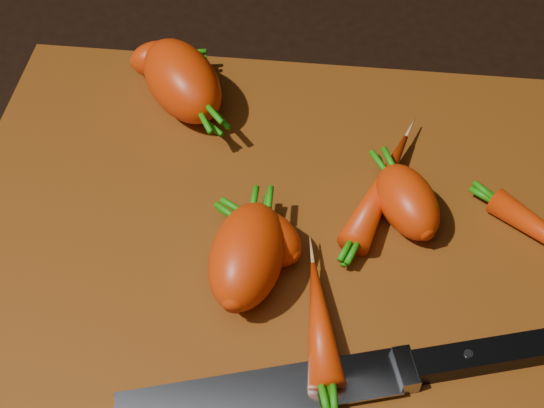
# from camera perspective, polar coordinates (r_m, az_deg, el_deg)

# --- Properties ---
(ground) EXTENTS (2.00, 2.00, 0.01)m
(ground) POSITION_cam_1_polar(r_m,az_deg,el_deg) (0.60, -0.10, -2.84)
(ground) COLOR black
(cutting_board) EXTENTS (0.50, 0.40, 0.01)m
(cutting_board) POSITION_cam_1_polar(r_m,az_deg,el_deg) (0.59, -0.10, -2.21)
(cutting_board) COLOR #71370C
(cutting_board) RESTS_ON ground
(carrot_0) EXTENTS (0.07, 0.06, 0.04)m
(carrot_0) POSITION_cam_1_polar(r_m,az_deg,el_deg) (0.56, -0.34, -2.54)
(carrot_0) COLOR #E7390A
(carrot_0) RESTS_ON cutting_board
(carrot_1) EXTENTS (0.11, 0.11, 0.06)m
(carrot_1) POSITION_cam_1_polar(r_m,az_deg,el_deg) (0.67, -6.79, 9.21)
(carrot_1) COLOR #E7390A
(carrot_1) RESTS_ON cutting_board
(carrot_2) EXTENTS (0.06, 0.09, 0.05)m
(carrot_2) POSITION_cam_1_polar(r_m,az_deg,el_deg) (0.54, -1.89, -3.89)
(carrot_2) COLOR #E7390A
(carrot_2) RESTS_ON cutting_board
(carrot_3) EXTENTS (0.06, 0.05, 0.03)m
(carrot_3) POSITION_cam_1_polar(r_m,az_deg,el_deg) (0.71, -8.45, 10.72)
(carrot_3) COLOR #E7390A
(carrot_3) RESTS_ON cutting_board
(carrot_4) EXTENTS (0.07, 0.08, 0.04)m
(carrot_4) POSITION_cam_1_polar(r_m,az_deg,el_deg) (0.59, 10.17, 0.19)
(carrot_4) COLOR #E7390A
(carrot_4) RESTS_ON cutting_board
(carrot_5) EXTENTS (0.06, 0.13, 0.03)m
(carrot_5) POSITION_cam_1_polar(r_m,az_deg,el_deg) (0.61, 8.20, 1.21)
(carrot_5) COLOR #E7390A
(carrot_5) RESTS_ON cutting_board
(carrot_7) EXTENTS (0.04, 0.10, 0.03)m
(carrot_7) POSITION_cam_1_polar(r_m,az_deg,el_deg) (0.53, 3.63, -8.81)
(carrot_7) COLOR #E7390A
(carrot_7) RESTS_ON cutting_board
(knife) EXTENTS (0.30, 0.11, 0.02)m
(knife) POSITION_cam_1_polar(r_m,az_deg,el_deg) (0.51, 1.14, -13.76)
(knife) COLOR gray
(knife) RESTS_ON cutting_board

